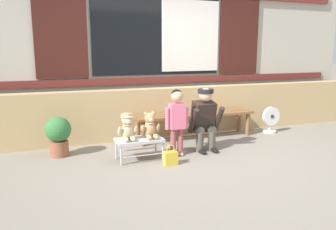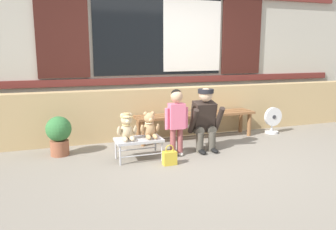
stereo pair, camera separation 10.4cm
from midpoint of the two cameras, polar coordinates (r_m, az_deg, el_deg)
ground_plane at (r=4.72m, az=6.47°, el=-7.51°), size 60.00×60.00×0.00m
brick_low_wall at (r=5.89m, az=0.46°, el=0.53°), size 8.19×0.25×0.85m
shop_facade at (r=6.29m, az=-1.17°, el=14.30°), size 8.35×0.26×3.72m
wooden_bench_long at (r=5.71m, az=5.29°, el=-0.38°), size 2.10×0.40×0.44m
small_display_bench at (r=4.62m, az=-4.38°, el=-4.42°), size 0.64×0.36×0.30m
teddy_bear_with_hat at (r=4.54m, az=-6.38°, el=-2.06°), size 0.28×0.27×0.36m
teddy_bear_plain at (r=4.62m, az=-2.51°, el=-1.88°), size 0.28×0.26×0.36m
child_standing at (r=4.71m, az=2.09°, el=-0.03°), size 0.35×0.18×0.96m
adult_crouching at (r=5.04m, az=6.82°, el=-0.68°), size 0.50×0.49×0.95m
handbag_on_ground at (r=4.46m, az=0.94°, el=-7.26°), size 0.18×0.11×0.27m
potted_plant at (r=5.02m, az=-17.50°, el=-3.02°), size 0.36×0.36×0.57m
floor_fan at (r=6.39m, az=17.82°, el=-0.88°), size 0.34×0.24×0.48m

